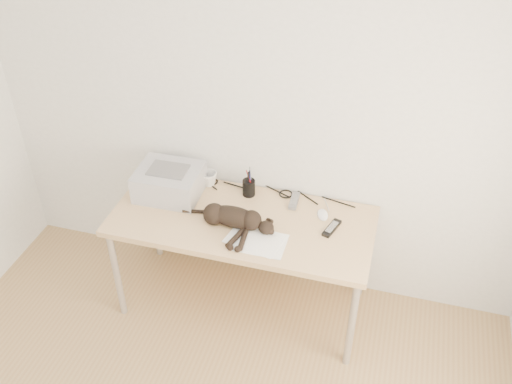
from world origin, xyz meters
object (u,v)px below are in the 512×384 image
(desk, at_px, (246,227))
(cat, at_px, (231,218))
(printer, at_px, (169,182))
(mug, at_px, (209,179))
(pen_cup, at_px, (249,187))
(mouse, at_px, (323,213))

(desk, xyz_separation_m, cat, (-0.04, -0.16, 0.19))
(printer, bearing_deg, cat, -22.94)
(mug, distance_m, pen_cup, 0.28)
(pen_cup, relative_size, mouse, 1.83)
(pen_cup, bearing_deg, desk, -79.88)
(printer, height_order, mug, printer)
(printer, bearing_deg, mug, 36.61)
(mouse, bearing_deg, mug, 153.00)
(mug, distance_m, mouse, 0.78)
(printer, bearing_deg, desk, -4.08)
(cat, bearing_deg, desk, 78.69)
(pen_cup, bearing_deg, cat, -92.64)
(mug, relative_size, pen_cup, 0.50)
(printer, xyz_separation_m, mug, (0.21, 0.16, -0.04))
(cat, distance_m, mouse, 0.57)
(cat, distance_m, mug, 0.44)
(cat, distance_m, pen_cup, 0.33)
(pen_cup, distance_m, mouse, 0.50)
(cat, height_order, mug, cat)
(cat, xyz_separation_m, pen_cup, (0.01, 0.32, -0.00))
(printer, bearing_deg, mouse, 2.38)
(printer, bearing_deg, pen_cup, 14.16)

